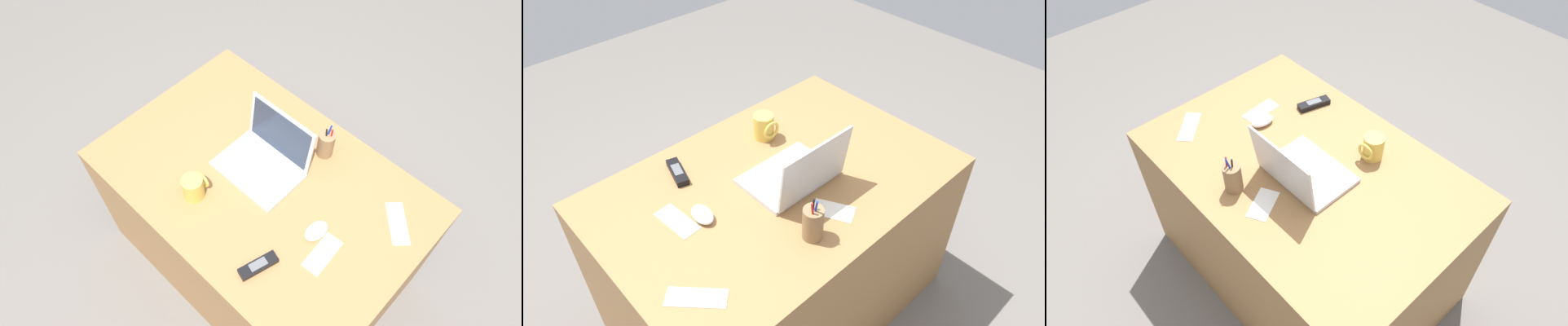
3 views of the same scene
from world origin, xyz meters
TOP-DOWN VIEW (x-y plane):
  - ground_plane at (0.00, 0.00)m, footprint 6.00×6.00m
  - desk at (0.00, 0.00)m, footprint 1.29×0.86m
  - laptop at (-0.04, 0.06)m, footprint 0.33×0.26m
  - computer_mouse at (0.30, -0.03)m, footprint 0.07×0.11m
  - coffee_mug_white at (-0.14, -0.22)m, footprint 0.08×0.09m
  - cordless_phone at (0.24, -0.27)m, footprint 0.08×0.15m
  - pen_holder at (0.09, 0.28)m, footprint 0.07×0.07m
  - paper_note_near_laptop at (-0.04, 0.25)m, footprint 0.14×0.16m
  - paper_note_left at (0.37, -0.07)m, footprint 0.08×0.17m
  - paper_note_right at (0.50, 0.21)m, footprint 0.17×0.17m

SIDE VIEW (x-z plane):
  - ground_plane at x=0.00m, z-range 0.00..0.00m
  - desk at x=0.00m, z-range 0.00..0.74m
  - paper_note_near_laptop at x=-0.04m, z-range 0.74..0.74m
  - paper_note_left at x=0.37m, z-range 0.74..0.74m
  - paper_note_right at x=0.50m, z-range 0.74..0.74m
  - cordless_phone at x=0.24m, z-range 0.74..0.77m
  - computer_mouse at x=0.30m, z-range 0.74..0.78m
  - laptop at x=-0.04m, z-range 0.67..0.91m
  - coffee_mug_white at x=-0.14m, z-range 0.74..0.85m
  - pen_holder at x=0.09m, z-range 0.72..0.89m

